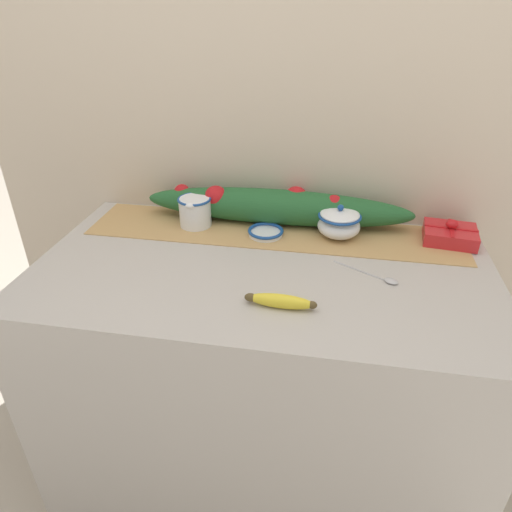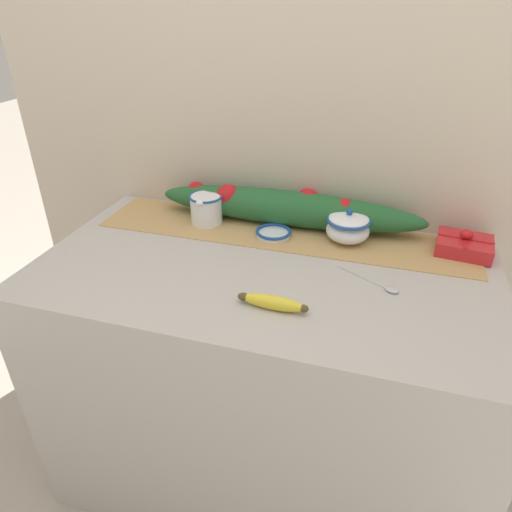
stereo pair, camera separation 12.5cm
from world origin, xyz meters
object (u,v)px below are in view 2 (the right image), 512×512
cream_pitcher (206,208)px  spoon (387,288)px  small_dish (274,233)px  sugar_bowl (348,227)px  gift_box (464,245)px  banana (273,302)px

cream_pitcher → spoon: (0.60, -0.24, -0.05)m
spoon → small_dish: bearing=179.9°
cream_pitcher → small_dish: 0.25m
sugar_bowl → small_dish: 0.23m
gift_box → sugar_bowl: bearing=-175.3°
small_dish → gift_box: (0.57, 0.06, 0.01)m
banana → spoon: banana is taller
gift_box → cream_pitcher: bearing=-178.1°
cream_pitcher → sugar_bowl: bearing=-0.1°
cream_pitcher → small_dish: (0.24, -0.03, -0.04)m
small_dish → spoon: (0.36, -0.21, -0.01)m
banana → spoon: bearing=32.4°
sugar_bowl → small_dish: sugar_bowl is taller
spoon → gift_box: bearing=81.3°
banana → gift_box: bearing=42.5°
sugar_bowl → gift_box: sugar_bowl is taller
banana → gift_box: 0.65m
sugar_bowl → spoon: (0.13, -0.24, -0.05)m
sugar_bowl → banana: bearing=-108.1°
gift_box → spoon: bearing=-128.2°
cream_pitcher → spoon: 0.65m
sugar_bowl → small_dish: (-0.23, -0.03, -0.04)m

